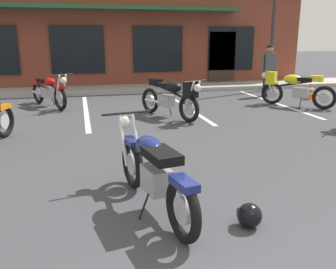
{
  "coord_description": "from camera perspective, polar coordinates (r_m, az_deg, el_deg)",
  "views": [
    {
      "loc": [
        -1.5,
        -1.17,
        1.92
      ],
      "look_at": [
        -0.3,
        3.81,
        0.55
      ],
      "focal_mm": 39.31,
      "sensor_mm": 36.0,
      "label": 1
    }
  ],
  "objects": [
    {
      "name": "ground_plane",
      "position": [
        5.66,
        2.64,
        -4.84
      ],
      "size": [
        80.0,
        80.0,
        0.0
      ],
      "primitive_type": "plane",
      "color": "#3D3D42"
    },
    {
      "name": "sidewalk_kerb",
      "position": [
        13.63,
        -7.13,
        7.06
      ],
      "size": [
        22.0,
        1.8,
        0.14
      ],
      "primitive_type": "cube",
      "color": "#A8A59E",
      "rests_on": "ground_plane"
    },
    {
      "name": "brick_storefront_building",
      "position": [
        17.14,
        -8.77,
        14.56
      ],
      "size": [
        14.95,
        6.83,
        3.69
      ],
      "color": "brown",
      "rests_on": "ground_plane"
    },
    {
      "name": "painted_stall_lines",
      "position": [
        10.12,
        -4.77,
        4.0
      ],
      "size": [
        8.4,
        4.8,
        0.01
      ],
      "color": "silver",
      "rests_on": "ground_plane"
    },
    {
      "name": "motorcycle_foreground_classic",
      "position": [
        4.13,
        -2.33,
        -5.65
      ],
      "size": [
        0.81,
        2.09,
        0.98
      ],
      "color": "black",
      "rests_on": "ground_plane"
    },
    {
      "name": "motorcycle_silver_naked",
      "position": [
        10.85,
        -18.03,
        6.53
      ],
      "size": [
        1.26,
        1.92,
        0.98
      ],
      "color": "black",
      "rests_on": "ground_plane"
    },
    {
      "name": "motorcycle_blue_standard",
      "position": [
        10.97,
        18.91,
        6.88
      ],
      "size": [
        1.59,
        1.71,
        0.98
      ],
      "color": "black",
      "rests_on": "ground_plane"
    },
    {
      "name": "motorcycle_green_cafe_racer",
      "position": [
        8.84,
        0.54,
        5.92
      ],
      "size": [
        1.23,
        1.94,
        0.98
      ],
      "color": "black",
      "rests_on": "ground_plane"
    },
    {
      "name": "person_in_shorts_foreground",
      "position": [
        12.67,
        15.36,
        10.06
      ],
      "size": [
        0.61,
        0.31,
        1.68
      ],
      "color": "black",
      "rests_on": "ground_plane"
    },
    {
      "name": "helmet_on_pavement",
      "position": [
        3.97,
        12.51,
        -12.15
      ],
      "size": [
        0.26,
        0.26,
        0.26
      ],
      "color": "black",
      "rests_on": "ground_plane"
    },
    {
      "name": "traffic_cone",
      "position": [
        12.49,
        21.21,
        6.32
      ],
      "size": [
        0.34,
        0.34,
        0.53
      ],
      "color": "orange",
      "rests_on": "ground_plane"
    }
  ]
}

